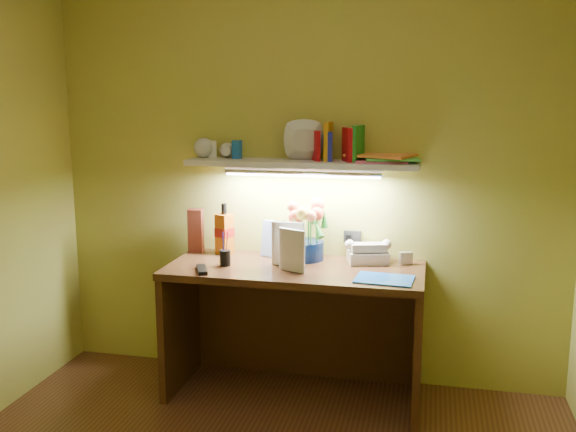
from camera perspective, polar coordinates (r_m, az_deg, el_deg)
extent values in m
cube|color=#3B2610|center=(3.64, 0.57, -10.25)|extent=(1.40, 0.60, 0.75)
cube|color=silver|center=(3.62, 10.43, -3.71)|extent=(0.08, 0.06, 0.07)
cube|color=#582013|center=(3.86, -8.19, -1.29)|extent=(0.10, 0.10, 0.26)
cylinder|color=black|center=(3.54, -5.62, -3.26)|extent=(0.06, 0.06, 0.15)
cube|color=black|center=(3.46, -7.66, -4.73)|extent=(0.11, 0.17, 0.02)
cube|color=blue|center=(3.31, 8.56, -5.57)|extent=(0.31, 0.23, 0.01)
imported|color=silver|center=(3.53, -1.46, -2.41)|extent=(0.18, 0.04, 0.25)
imported|color=silver|center=(3.45, -0.79, -2.86)|extent=(0.16, 0.09, 0.23)
cube|color=silver|center=(3.58, 1.19, 4.70)|extent=(1.30, 0.25, 0.03)
imported|color=silver|center=(3.73, -7.71, 5.76)|extent=(0.13, 0.13, 0.09)
imported|color=silver|center=(3.69, -5.57, 5.69)|extent=(0.10, 0.10, 0.08)
imported|color=silver|center=(3.58, 1.52, 5.37)|extent=(0.29, 0.29, 0.06)
cube|color=silver|center=(3.77, -6.73, 5.92)|extent=(0.05, 0.05, 0.10)
cube|color=blue|center=(3.70, -4.55, 5.91)|extent=(0.05, 0.05, 0.11)
cube|color=red|center=(3.58, 2.50, 6.26)|extent=(0.07, 0.11, 0.17)
cube|color=orange|center=(3.58, 3.62, 6.63)|extent=(0.03, 0.13, 0.21)
cube|color=#1E27B6|center=(3.57, 3.67, 6.20)|extent=(0.05, 0.12, 0.16)
cube|color=#1E8227|center=(3.54, 6.27, 6.42)|extent=(0.06, 0.13, 0.20)
cube|color=red|center=(3.54, 5.29, 6.33)|extent=(0.08, 0.13, 0.18)
cube|color=pink|center=(3.55, 8.22, 4.86)|extent=(0.31, 0.25, 0.01)
cube|color=#54D35A|center=(3.54, 9.21, 5.06)|extent=(0.31, 0.25, 0.01)
cube|color=#FD873C|center=(3.57, 8.26, 5.37)|extent=(0.40, 0.35, 0.01)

